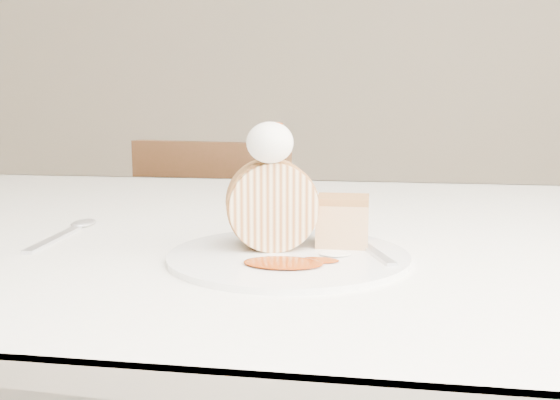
# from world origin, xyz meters

# --- Properties ---
(table) EXTENTS (1.40, 0.90, 0.75)m
(table) POSITION_xyz_m (0.00, 0.20, 0.66)
(table) COLOR white
(table) RESTS_ON ground
(chair_far) EXTENTS (0.45, 0.45, 0.82)m
(chair_far) POSITION_xyz_m (-0.22, 0.88, 0.47)
(chair_far) COLOR brown
(chair_far) RESTS_ON ground
(plate) EXTENTS (0.24, 0.24, 0.01)m
(plate) POSITION_xyz_m (0.06, 0.02, 0.75)
(plate) COLOR white
(plate) RESTS_ON table
(roulade_slice) EXTENTS (0.10, 0.07, 0.09)m
(roulade_slice) POSITION_xyz_m (0.04, 0.04, 0.80)
(roulade_slice) COLOR beige
(roulade_slice) RESTS_ON plate
(cake_chunk) EXTENTS (0.05, 0.05, 0.04)m
(cake_chunk) POSITION_xyz_m (0.11, 0.07, 0.78)
(cake_chunk) COLOR #BB7947
(cake_chunk) RESTS_ON plate
(whipped_cream) EXTENTS (0.05, 0.05, 0.04)m
(whipped_cream) POSITION_xyz_m (0.04, 0.02, 0.87)
(whipped_cream) COLOR white
(whipped_cream) RESTS_ON roulade_slice
(caramel_drizzle) EXTENTS (0.02, 0.02, 0.01)m
(caramel_drizzle) POSITION_xyz_m (0.04, 0.03, 0.89)
(caramel_drizzle) COLOR #8C2C05
(caramel_drizzle) RESTS_ON whipped_cream
(caramel_pool) EXTENTS (0.08, 0.05, 0.00)m
(caramel_pool) POSITION_xyz_m (0.06, -0.02, 0.76)
(caramel_pool) COLOR #8C2C05
(caramel_pool) RESTS_ON plate
(fork) EXTENTS (0.07, 0.14, 0.00)m
(fork) POSITION_xyz_m (0.14, 0.03, 0.76)
(fork) COLOR silver
(fork) RESTS_ON plate
(spoon) EXTENTS (0.04, 0.16, 0.00)m
(spoon) POSITION_xyz_m (-0.21, 0.06, 0.75)
(spoon) COLOR silver
(spoon) RESTS_ON table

